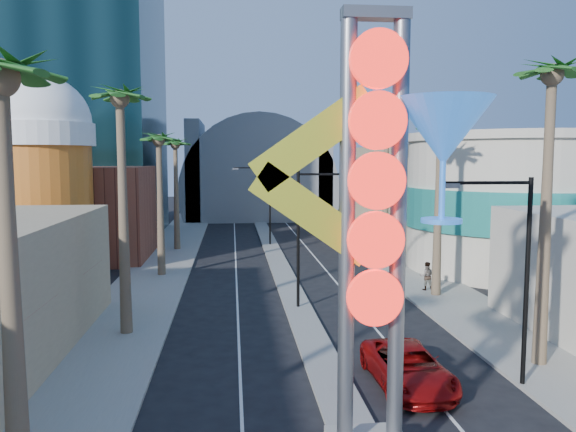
# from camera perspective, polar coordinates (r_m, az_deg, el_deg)

# --- Properties ---
(sidewalk_west) EXTENTS (5.00, 100.00, 0.15)m
(sidewalk_west) POSITION_cam_1_polar(r_m,az_deg,el_deg) (47.76, -12.57, -4.69)
(sidewalk_west) COLOR gray
(sidewalk_west) RESTS_ON ground
(sidewalk_east) EXTENTS (5.00, 100.00, 0.15)m
(sidewalk_east) POSITION_cam_1_polar(r_m,az_deg,el_deg) (49.22, 10.03, -4.33)
(sidewalk_east) COLOR gray
(sidewalk_east) RESTS_ON ground
(median) EXTENTS (1.60, 84.00, 0.15)m
(median) POSITION_cam_1_polar(r_m,az_deg,el_deg) (50.50, -1.37, -3.98)
(median) COLOR gray
(median) RESTS_ON ground
(hotel_tower) EXTENTS (20.00, 20.00, 50.00)m
(hotel_tower) POSITION_cam_1_polar(r_m,az_deg,el_deg) (68.18, -22.36, 19.25)
(hotel_tower) COLOR black
(hotel_tower) RESTS_ON ground
(brick_filler_west) EXTENTS (10.00, 10.00, 8.00)m
(brick_filler_west) POSITION_cam_1_polar(r_m,az_deg,el_deg) (51.33, -19.49, 0.26)
(brick_filler_west) COLOR brown
(brick_filler_west) RESTS_ON ground
(filler_east) EXTENTS (10.00, 20.00, 10.00)m
(filler_east) POSITION_cam_1_polar(r_m,az_deg,el_deg) (62.92, 12.61, 2.33)
(filler_east) COLOR tan
(filler_east) RESTS_ON ground
(beer_mug) EXTENTS (7.00, 7.00, 14.50)m
(beer_mug) POSITION_cam_1_polar(r_m,az_deg,el_deg) (43.69, -23.43, 4.26)
(beer_mug) COLOR orange
(beer_mug) RESTS_ON ground
(turquoise_building) EXTENTS (16.60, 16.60, 10.60)m
(turquoise_building) POSITION_cam_1_polar(r_m,az_deg,el_deg) (47.09, 21.83, 1.23)
(turquoise_building) COLOR beige
(turquoise_building) RESTS_ON ground
(canopy) EXTENTS (22.00, 16.00, 22.00)m
(canopy) POSITION_cam_1_polar(r_m,az_deg,el_deg) (83.82, -3.14, 2.83)
(canopy) COLOR slate
(canopy) RESTS_ON ground
(neon_sign) EXTENTS (6.53, 2.60, 12.55)m
(neon_sign) POSITION_cam_1_polar(r_m,az_deg,el_deg) (15.34, 11.62, 0.62)
(neon_sign) COLOR gray
(neon_sign) RESTS_ON ground
(streetlight_0) EXTENTS (3.79, 0.25, 8.00)m
(streetlight_0) POSITION_cam_1_polar(r_m,az_deg,el_deg) (32.14, 2.01, -0.96)
(streetlight_0) COLOR black
(streetlight_0) RESTS_ON ground
(streetlight_1) EXTENTS (3.79, 0.25, 8.00)m
(streetlight_1) POSITION_cam_1_polar(r_m,az_deg,el_deg) (55.84, -2.41, 1.92)
(streetlight_1) COLOR black
(streetlight_1) RESTS_ON ground
(streetlight_2) EXTENTS (3.45, 0.25, 8.00)m
(streetlight_2) POSITION_cam_1_polar(r_m,az_deg,el_deg) (22.57, 22.10, -4.39)
(streetlight_2) COLOR black
(streetlight_2) RESTS_ON ground
(palm_0) EXTENTS (2.40, 2.40, 11.70)m
(palm_0) POSITION_cam_1_polar(r_m,az_deg,el_deg) (14.66, -27.14, 10.14)
(palm_0) COLOR brown
(palm_0) RESTS_ON ground
(palm_1) EXTENTS (2.40, 2.40, 12.70)m
(palm_1) POSITION_cam_1_polar(r_m,az_deg,el_deg) (28.20, -16.68, 9.96)
(palm_1) COLOR brown
(palm_1) RESTS_ON ground
(palm_2) EXTENTS (2.40, 2.40, 11.20)m
(palm_2) POSITION_cam_1_polar(r_m,az_deg,el_deg) (41.96, -12.99, 6.78)
(palm_2) COLOR brown
(palm_2) RESTS_ON ground
(palm_3) EXTENTS (2.40, 2.40, 11.20)m
(palm_3) POSITION_cam_1_polar(r_m,az_deg,el_deg) (53.89, -11.37, 6.57)
(palm_3) COLOR brown
(palm_3) RESTS_ON ground
(palm_5) EXTENTS (2.40, 2.40, 13.20)m
(palm_5) POSITION_cam_1_polar(r_m,az_deg,el_deg) (25.24, 25.18, 11.19)
(palm_5) COLOR brown
(palm_5) RESTS_ON ground
(palm_6) EXTENTS (2.40, 2.40, 11.70)m
(palm_6) POSITION_cam_1_polar(r_m,az_deg,el_deg) (35.98, 15.19, 7.63)
(palm_6) COLOR brown
(palm_6) RESTS_ON ground
(palm_7) EXTENTS (2.40, 2.40, 12.70)m
(palm_7) POSITION_cam_1_polar(r_m,az_deg,el_deg) (47.42, 10.00, 8.34)
(palm_7) COLOR brown
(palm_7) RESTS_ON ground
(red_pickup) EXTENTS (2.70, 5.59, 1.53)m
(red_pickup) POSITION_cam_1_polar(r_m,az_deg,el_deg) (22.61, 12.08, -14.77)
(red_pickup) COLOR #940B0B
(red_pickup) RESTS_ON ground
(pedestrian_b) EXTENTS (1.02, 0.87, 1.85)m
(pedestrian_b) POSITION_cam_1_polar(r_m,az_deg,el_deg) (37.83, 13.89, -5.94)
(pedestrian_b) COLOR gray
(pedestrian_b) RESTS_ON sidewalk_east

